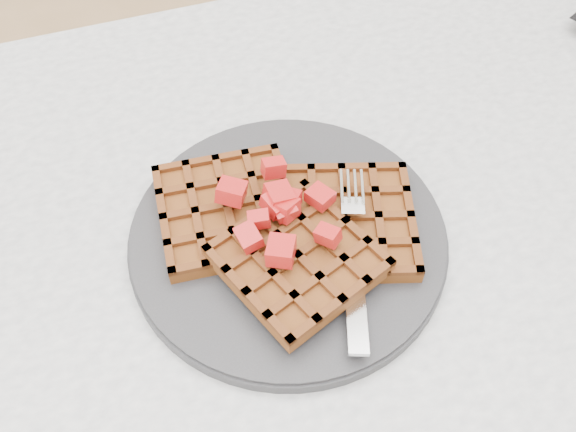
{
  "coord_description": "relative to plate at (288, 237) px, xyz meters",
  "views": [
    {
      "loc": [
        -0.24,
        -0.28,
        1.23
      ],
      "look_at": [
        -0.14,
        0.03,
        0.79
      ],
      "focal_mm": 40.0,
      "sensor_mm": 36.0,
      "label": 1
    }
  ],
  "objects": [
    {
      "name": "waffles",
      "position": [
        0.0,
        -0.0,
        0.02
      ],
      "size": [
        0.23,
        0.21,
        0.03
      ],
      "color": "brown",
      "rests_on": "plate"
    },
    {
      "name": "table",
      "position": [
        0.14,
        -0.03,
        -0.12
      ],
      "size": [
        1.2,
        0.8,
        0.75
      ],
      "color": "silver",
      "rests_on": "ground"
    },
    {
      "name": "fork",
      "position": [
        0.04,
        -0.04,
        0.02
      ],
      "size": [
        0.08,
        0.18,
        0.02
      ],
      "primitive_type": null,
      "rotation": [
        0.0,
        0.0,
        -0.34
      ],
      "color": "silver",
      "rests_on": "plate"
    },
    {
      "name": "plate",
      "position": [
        0.0,
        0.0,
        0.0
      ],
      "size": [
        0.28,
        0.28,
        0.02
      ],
      "primitive_type": "cylinder",
      "color": "#242427",
      "rests_on": "table"
    },
    {
      "name": "strawberry_pile",
      "position": [
        0.0,
        0.0,
        0.05
      ],
      "size": [
        0.15,
        0.15,
        0.02
      ],
      "primitive_type": null,
      "color": "#9A070A",
      "rests_on": "waffles"
    }
  ]
}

